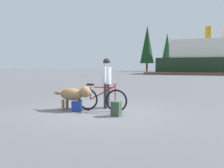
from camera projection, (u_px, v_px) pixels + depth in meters
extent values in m
plane|color=slate|center=(101.00, 112.00, 7.14)|extent=(160.00, 160.00, 0.00)
torus|color=black|center=(116.00, 101.00, 7.13)|extent=(0.74, 0.06, 0.74)
torus|color=black|center=(88.00, 99.00, 7.45)|extent=(0.74, 0.06, 0.74)
cube|color=maroon|center=(103.00, 87.00, 7.24)|extent=(0.65, 0.03, 0.03)
cube|color=maroon|center=(103.00, 93.00, 7.26)|extent=(0.88, 0.03, 0.49)
cylinder|color=maroon|center=(90.00, 93.00, 7.40)|extent=(0.03, 0.03, 0.42)
cylinder|color=maroon|center=(115.00, 93.00, 7.12)|extent=(0.03, 0.03, 0.52)
cube|color=black|center=(90.00, 85.00, 7.38)|extent=(0.24, 0.10, 0.06)
cylinder|color=maroon|center=(115.00, 84.00, 7.09)|extent=(0.03, 0.44, 0.03)
cube|color=slate|center=(87.00, 90.00, 7.43)|extent=(0.36, 0.14, 0.02)
cylinder|color=#333338|center=(108.00, 96.00, 7.91)|extent=(0.14, 0.14, 0.85)
cylinder|color=#333338|center=(106.00, 96.00, 7.70)|extent=(0.14, 0.14, 0.85)
cylinder|color=silver|center=(107.00, 76.00, 7.74)|extent=(0.32, 0.32, 0.60)
cylinder|color=silver|center=(109.00, 74.00, 7.95)|extent=(0.09, 0.09, 0.53)
cylinder|color=silver|center=(104.00, 75.00, 7.53)|extent=(0.09, 0.09, 0.53)
sphere|color=tan|center=(107.00, 63.00, 7.71)|extent=(0.23, 0.23, 0.23)
sphere|color=black|center=(107.00, 62.00, 7.70)|extent=(0.25, 0.25, 0.25)
ellipsoid|color=olive|center=(72.00, 94.00, 7.40)|extent=(0.82, 0.48, 0.41)
sphere|color=olive|center=(85.00, 92.00, 7.23)|extent=(0.36, 0.36, 0.36)
ellipsoid|color=olive|center=(58.00, 93.00, 7.57)|extent=(0.32, 0.12, 0.12)
cylinder|color=olive|center=(81.00, 105.00, 7.48)|extent=(0.10, 0.10, 0.36)
cylinder|color=olive|center=(77.00, 106.00, 7.23)|extent=(0.10, 0.10, 0.36)
cylinder|color=olive|center=(67.00, 104.00, 7.64)|extent=(0.10, 0.10, 0.36)
cylinder|color=olive|center=(63.00, 105.00, 7.39)|extent=(0.10, 0.10, 0.36)
cube|color=#334C33|center=(116.00, 109.00, 6.55)|extent=(0.31, 0.25, 0.44)
cube|color=navy|center=(77.00, 107.00, 7.19)|extent=(0.36, 0.26, 0.33)
cube|color=brown|center=(184.00, 74.00, 35.70)|extent=(12.74, 2.21, 0.40)
cube|color=#1E331E|center=(224.00, 66.00, 39.33)|extent=(23.51, 7.32, 2.93)
cylinder|color=#BF8C19|center=(208.00, 33.00, 39.75)|extent=(1.10, 1.10, 2.40)
ellipsoid|color=silver|center=(220.00, 71.00, 42.09)|extent=(8.30, 2.32, 0.90)
cylinder|color=#B2B2B7|center=(221.00, 45.00, 41.68)|extent=(0.14, 0.14, 8.98)
cylinder|color=#B2B2B7|center=(213.00, 63.00, 42.35)|extent=(3.73, 0.10, 0.10)
cylinder|color=#4C331E|center=(147.00, 67.00, 57.29)|extent=(0.48, 0.48, 2.15)
cone|color=#143819|center=(147.00, 44.00, 56.80)|extent=(3.59, 3.59, 9.69)
cylinder|color=#4C331E|center=(167.00, 67.00, 56.65)|extent=(0.34, 0.34, 2.09)
cone|color=#1E4C28|center=(167.00, 48.00, 56.25)|extent=(2.86, 2.86, 7.69)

